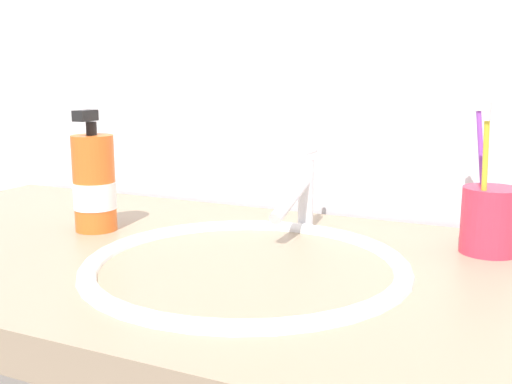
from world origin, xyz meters
name	(u,v)px	position (x,y,z in m)	size (l,w,h in m)	color
tiled_wall_back	(321,2)	(0.00, 0.33, 1.20)	(2.49, 0.04, 2.40)	silver
sink_basin	(246,291)	(0.03, -0.02, 0.81)	(0.41, 0.41, 0.10)	white
faucet	(301,194)	(0.03, 0.17, 0.90)	(0.02, 0.16, 0.12)	silver
toothbrush_cup	(490,220)	(0.30, 0.17, 0.89)	(0.08, 0.08, 0.09)	#D8334C
toothbrush_purple	(481,160)	(0.28, 0.20, 0.97)	(0.04, 0.05, 0.21)	purple
toothbrush_yellow	(485,169)	(0.29, 0.14, 0.96)	(0.01, 0.03, 0.20)	yellow
soap_dispenser	(94,185)	(-0.26, 0.04, 0.92)	(0.07, 0.07, 0.18)	orange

